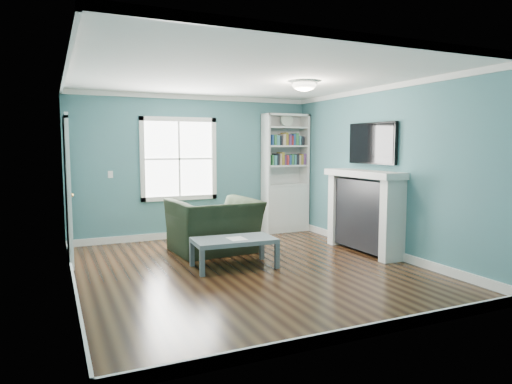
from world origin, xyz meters
name	(u,v)px	position (x,y,z in m)	size (l,w,h in m)	color
floor	(249,269)	(0.00, 0.00, 0.00)	(5.00, 5.00, 0.00)	black
room_walls	(249,154)	(0.00, 0.00, 1.58)	(5.00, 5.00, 5.00)	teal
trim	(249,179)	(0.00, 0.00, 1.24)	(4.50, 5.00, 2.60)	white
window	(179,159)	(-0.30, 2.49, 1.45)	(1.40, 0.06, 1.50)	white
bookshelf	(285,185)	(1.77, 2.30, 0.92)	(0.90, 0.35, 2.31)	silver
fireplace	(364,212)	(2.08, 0.20, 0.64)	(0.44, 1.58, 1.30)	black
tv	(372,143)	(2.20, 0.20, 1.72)	(0.06, 1.10, 0.65)	black
door	(67,189)	(-2.22, 1.40, 1.07)	(0.12, 0.98, 2.17)	silver
ceiling_fixture	(304,85)	(0.90, 0.10, 2.55)	(0.38, 0.38, 0.15)	white
light_switch	(110,174)	(-1.50, 2.48, 1.20)	(0.08, 0.01, 0.12)	white
recliner	(214,217)	(-0.10, 1.16, 0.56)	(1.29, 0.84, 1.13)	black
coffee_table	(234,242)	(-0.15, 0.18, 0.36)	(1.15, 0.67, 0.41)	#545D65
paper_sheet	(237,239)	(-0.13, 0.13, 0.41)	(0.22, 0.29, 0.00)	white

